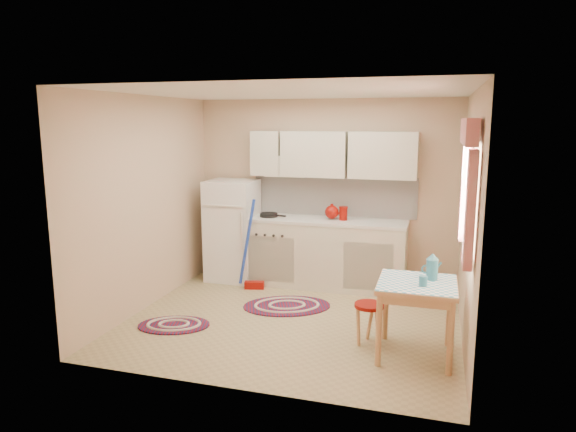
% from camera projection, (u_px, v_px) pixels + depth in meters
% --- Properties ---
extents(room_shell, '(3.64, 3.60, 2.52)m').
position_uv_depth(room_shell, '(313.00, 177.00, 5.67)').
color(room_shell, tan).
rests_on(room_shell, ground).
extents(fridge, '(0.65, 0.60, 1.40)m').
position_uv_depth(fridge, '(232.00, 230.00, 7.17)').
color(fridge, white).
rests_on(fridge, ground).
extents(broom, '(0.30, 0.18, 1.20)m').
position_uv_depth(broom, '(254.00, 245.00, 6.74)').
color(broom, '#1D3DB6').
rests_on(broom, ground).
extents(base_cabinets, '(2.25, 0.60, 0.88)m').
position_uv_depth(base_cabinets, '(321.00, 254.00, 6.92)').
color(base_cabinets, beige).
rests_on(base_cabinets, ground).
extents(countertop, '(2.27, 0.62, 0.04)m').
position_uv_depth(countertop, '(321.00, 220.00, 6.83)').
color(countertop, silver).
rests_on(countertop, base_cabinets).
extents(frying_pan, '(0.28, 0.28, 0.05)m').
position_uv_depth(frying_pan, '(269.00, 215.00, 6.98)').
color(frying_pan, black).
rests_on(frying_pan, countertop).
extents(red_kettle, '(0.21, 0.19, 0.20)m').
position_uv_depth(red_kettle, '(332.00, 212.00, 6.77)').
color(red_kettle, '#810A04').
rests_on(red_kettle, countertop).
extents(red_canister, '(0.11, 0.11, 0.16)m').
position_uv_depth(red_canister, '(343.00, 214.00, 6.73)').
color(red_canister, '#810A04').
rests_on(red_canister, countertop).
extents(table, '(0.72, 0.72, 0.72)m').
position_uv_depth(table, '(416.00, 319.00, 4.83)').
color(table, tan).
rests_on(table, ground).
extents(stool, '(0.30, 0.30, 0.42)m').
position_uv_depth(stool, '(369.00, 324.00, 5.12)').
color(stool, '#810A04').
rests_on(stool, ground).
extents(coffee_pot, '(0.17, 0.16, 0.27)m').
position_uv_depth(coffee_pot, '(432.00, 266.00, 4.82)').
color(coffee_pot, teal).
rests_on(coffee_pot, table).
extents(mug, '(0.09, 0.09, 0.10)m').
position_uv_depth(mug, '(423.00, 281.00, 4.65)').
color(mug, teal).
rests_on(mug, table).
extents(rug_center, '(1.23, 1.04, 0.02)m').
position_uv_depth(rug_center, '(287.00, 306.00, 6.18)').
color(rug_center, maroon).
rests_on(rug_center, ground).
extents(rug_left, '(0.90, 0.73, 0.02)m').
position_uv_depth(rug_left, '(174.00, 325.00, 5.60)').
color(rug_left, maroon).
rests_on(rug_left, ground).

